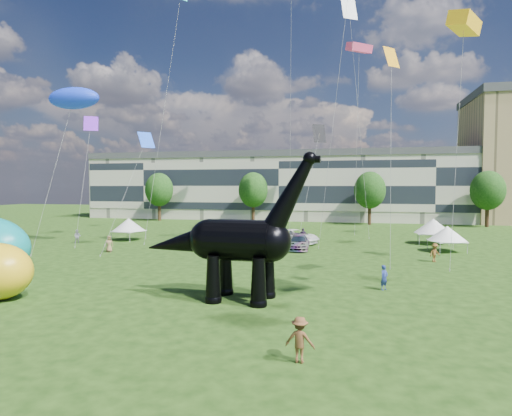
# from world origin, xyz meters

# --- Properties ---
(ground) EXTENTS (220.00, 220.00, 0.00)m
(ground) POSITION_xyz_m (0.00, 0.00, 0.00)
(ground) COLOR #16330C
(ground) RESTS_ON ground
(terrace_row) EXTENTS (78.00, 11.00, 12.00)m
(terrace_row) POSITION_xyz_m (-8.00, 62.00, 6.00)
(terrace_row) COLOR beige
(terrace_row) RESTS_ON ground
(tree_far_left) EXTENTS (5.20, 5.20, 9.44)m
(tree_far_left) POSITION_xyz_m (-30.00, 53.00, 6.29)
(tree_far_left) COLOR #382314
(tree_far_left) RESTS_ON ground
(tree_mid_left) EXTENTS (5.20, 5.20, 9.44)m
(tree_mid_left) POSITION_xyz_m (-12.00, 53.00, 6.29)
(tree_mid_left) COLOR #382314
(tree_mid_left) RESTS_ON ground
(tree_mid_right) EXTENTS (5.20, 5.20, 9.44)m
(tree_mid_right) POSITION_xyz_m (8.00, 53.00, 6.29)
(tree_mid_right) COLOR #382314
(tree_mid_right) RESTS_ON ground
(tree_far_right) EXTENTS (5.20, 5.20, 9.44)m
(tree_far_right) POSITION_xyz_m (26.00, 53.00, 6.29)
(tree_far_right) COLOR #382314
(tree_far_right) RESTS_ON ground
(dinosaur_sculpture) EXTENTS (10.66, 3.09, 8.70)m
(dinosaur_sculpture) POSITION_xyz_m (-1.54, 2.68, 3.28)
(dinosaur_sculpture) COLOR black
(dinosaur_sculpture) RESTS_ON ground
(car_silver) EXTENTS (1.92, 4.75, 1.62)m
(car_silver) POSITION_xyz_m (-9.15, 21.42, 0.81)
(car_silver) COLOR silver
(car_silver) RESTS_ON ground
(car_grey) EXTENTS (4.60, 1.63, 1.51)m
(car_grey) POSITION_xyz_m (-6.95, 19.91, 0.76)
(car_grey) COLOR slate
(car_grey) RESTS_ON ground
(car_white) EXTENTS (6.37, 4.98, 1.61)m
(car_white) POSITION_xyz_m (-1.20, 27.06, 0.80)
(car_white) COLOR white
(car_white) RESTS_ON ground
(car_dark) EXTENTS (2.34, 5.10, 1.45)m
(car_dark) POSITION_xyz_m (-0.17, 22.59, 0.72)
(car_dark) COLOR #595960
(car_dark) RESTS_ON ground
(gazebo_near) EXTENTS (4.50, 4.50, 2.55)m
(gazebo_near) POSITION_xyz_m (14.33, 24.44, 1.79)
(gazebo_near) COLOR white
(gazebo_near) RESTS_ON ground
(gazebo_far) EXTENTS (4.46, 4.46, 2.85)m
(gazebo_far) POSITION_xyz_m (14.02, 30.15, 2.00)
(gazebo_far) COLOR white
(gazebo_far) RESTS_ON ground
(gazebo_left) EXTENTS (4.53, 4.53, 2.64)m
(gazebo_left) POSITION_xyz_m (-21.04, 25.69, 1.86)
(gazebo_left) COLOR silver
(gazebo_left) RESTS_ON ground
(visitors) EXTENTS (49.78, 37.52, 1.77)m
(visitors) POSITION_xyz_m (-2.08, 15.18, 0.83)
(visitors) COLOR brown
(visitors) RESTS_ON ground
(kites) EXTENTS (62.15, 51.03, 27.17)m
(kites) POSITION_xyz_m (-4.82, 23.08, 23.36)
(kites) COLOR red
(kites) RESTS_ON ground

